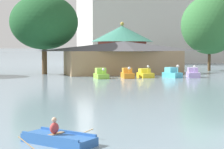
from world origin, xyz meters
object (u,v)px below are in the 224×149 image
pedal_boat_lime (101,74)px  pedal_boat_orange (127,74)px  green_roof_pavilion (122,45)px  shoreline_tree_mid (44,22)px  boathouse (124,57)px  shoreline_tree_right (210,25)px  pedal_boat_cyan (172,73)px  background_building_block (151,16)px  rowboat_with_rower (58,139)px  pedal_boat_lavender (193,73)px  pedal_boat_yellow (145,74)px

pedal_boat_lime → pedal_boat_orange: 3.47m
green_roof_pavilion → shoreline_tree_mid: bearing=-145.1°
boathouse → shoreline_tree_mid: bearing=162.6°
green_roof_pavilion → shoreline_tree_right: 16.33m
pedal_boat_orange → pedal_boat_cyan: pedal_boat_cyan is taller
shoreline_tree_mid → background_building_block: (31.64, 35.17, 4.09)m
rowboat_with_rower → green_roof_pavilion: bearing=119.3°
pedal_boat_cyan → background_building_block: (16.67, 46.67, 11.14)m
boathouse → background_building_block: background_building_block is taller
shoreline_tree_mid → rowboat_with_rower: bearing=-97.3°
pedal_boat_lavender → green_roof_pavilion: bearing=-155.1°
pedal_boat_lime → pedal_boat_cyan: 9.35m
pedal_boat_lime → pedal_boat_orange: pedal_boat_orange is taller
pedal_boat_lavender → green_roof_pavilion: green_roof_pavilion is taller
rowboat_with_rower → boathouse: bearing=118.0°
pedal_boat_yellow → rowboat_with_rower: bearing=-24.8°
pedal_boat_lime → background_building_block: 53.36m
pedal_boat_cyan → green_roof_pavilion: bearing=158.0°
green_roof_pavilion → pedal_boat_yellow: bearing=-100.9°
pedal_boat_cyan → pedal_boat_lavender: (2.81, -0.51, -0.03)m
shoreline_tree_mid → background_building_block: size_ratio=0.33×
pedal_boat_yellow → pedal_boat_cyan: pedal_boat_cyan is taller
pedal_boat_cyan → shoreline_tree_mid: bearing=-147.4°
pedal_boat_yellow → shoreline_tree_right: 20.09m
pedal_boat_yellow → green_roof_pavilion: bearing=172.0°
pedal_boat_yellow → pedal_boat_cyan: size_ratio=1.02×
pedal_boat_orange → pedal_boat_cyan: 5.89m
pedal_boat_cyan → shoreline_tree_right: size_ratio=0.22×
pedal_boat_lime → shoreline_tree_right: 24.94m
pedal_boat_lavender → shoreline_tree_right: bearing=161.2°
rowboat_with_rower → pedal_boat_lime: size_ratio=1.28×
pedal_boat_orange → green_roof_pavilion: bearing=171.8°
pedal_boat_lime → pedal_boat_cyan: size_ratio=0.92×
boathouse → green_roof_pavilion: 15.35m
green_roof_pavilion → pedal_boat_lime: bearing=-115.5°
pedal_boat_orange → green_roof_pavilion: green_roof_pavilion is taller
pedal_boat_cyan → shoreline_tree_mid: size_ratio=0.24×
pedal_boat_orange → pedal_boat_cyan: bearing=88.1°
pedal_boat_yellow → shoreline_tree_right: bearing=126.2°
rowboat_with_rower → background_building_block: 87.33m
boathouse → shoreline_tree_right: (16.26, 3.45, 5.10)m
pedal_boat_orange → boathouse: boathouse is taller
boathouse → green_roof_pavilion: (4.67, 14.50, 1.89)m
rowboat_with_rower → pedal_boat_lavender: size_ratio=1.00×
rowboat_with_rower → shoreline_tree_right: bearing=103.4°
pedal_boat_yellow → background_building_block: (19.95, 45.48, 11.22)m
pedal_boat_orange → background_building_block: background_building_block is taller
shoreline_tree_right → pedal_boat_yellow: bearing=-146.8°
pedal_boat_lime → boathouse: size_ratio=0.14×
pedal_boat_lime → green_roof_pavilion: (10.08, 21.14, 3.89)m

